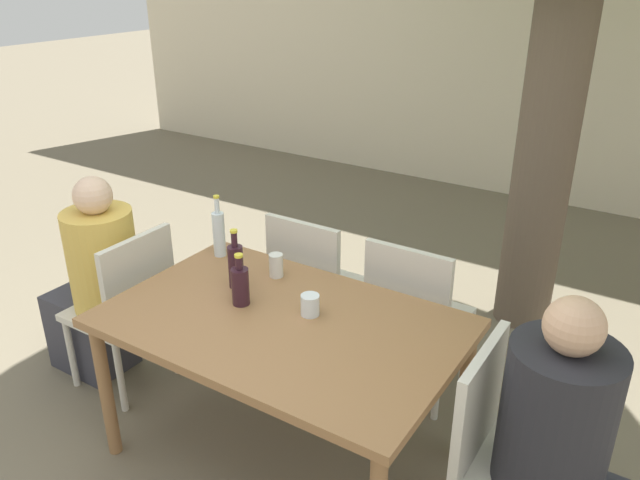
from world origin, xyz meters
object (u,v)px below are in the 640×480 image
at_px(person_seated_1, 573,472).
at_px(drinking_glass_0, 310,305).
at_px(patio_chair_2, 314,282).
at_px(person_seated_0, 97,289).
at_px(wine_bottle_2, 236,265).
at_px(drinking_glass_1, 276,265).
at_px(water_bottle_1, 219,232).
at_px(patio_chair_0, 128,303).
at_px(wine_bottle_0, 240,285).
at_px(patio_chair_3, 414,312).
at_px(patio_chair_1, 504,451).
at_px(dining_table_front, 282,334).

height_order(person_seated_1, drinking_glass_0, person_seated_1).
xyz_separation_m(patio_chair_2, person_seated_0, (-0.91, -0.71, 0.01)).
bearing_deg(wine_bottle_2, drinking_glass_0, -3.51).
bearing_deg(drinking_glass_1, water_bottle_1, 175.14).
bearing_deg(patio_chair_0, wine_bottle_2, 100.81).
xyz_separation_m(patio_chair_0, wine_bottle_0, (0.75, 0.01, 0.32)).
xyz_separation_m(person_seated_1, drinking_glass_0, (-1.13, 0.10, 0.25)).
distance_m(patio_chair_0, wine_bottle_0, 0.82).
distance_m(patio_chair_3, drinking_glass_0, 0.70).
distance_m(patio_chair_0, wine_bottle_2, 0.73).
xyz_separation_m(water_bottle_1, wine_bottle_2, (0.29, -0.21, -0.02)).
relative_size(patio_chair_0, patio_chair_3, 1.00).
relative_size(patio_chair_1, wine_bottle_2, 3.15).
bearing_deg(person_seated_0, person_seated_1, 90.00).
distance_m(patio_chair_3, person_seated_1, 1.15).
relative_size(patio_chair_0, wine_bottle_0, 3.75).
height_order(dining_table_front, patio_chair_2, patio_chair_2).
height_order(patio_chair_2, water_bottle_1, water_bottle_1).
bearing_deg(patio_chair_3, patio_chair_0, 29.00).
bearing_deg(patio_chair_3, dining_table_front, 67.14).
bearing_deg(person_seated_0, patio_chair_1, 90.00).
relative_size(wine_bottle_0, drinking_glass_0, 2.60).
bearing_deg(wine_bottle_0, drinking_glass_0, 15.79).
distance_m(person_seated_1, drinking_glass_1, 1.51).
relative_size(person_seated_0, person_seated_1, 0.99).
height_order(patio_chair_1, patio_chair_2, same).
bearing_deg(drinking_glass_1, dining_table_front, -50.60).
relative_size(drinking_glass_0, drinking_glass_1, 0.81).
bearing_deg(patio_chair_1, drinking_glass_1, 76.13).
bearing_deg(patio_chair_3, patio_chair_2, 0.00).
bearing_deg(dining_table_front, person_seated_1, -0.00).
relative_size(patio_chair_1, drinking_glass_1, 7.91).
bearing_deg(patio_chair_2, wine_bottle_0, 96.05).
bearing_deg(dining_table_front, patio_chair_2, 112.86).
distance_m(dining_table_front, patio_chair_2, 0.78).
xyz_separation_m(dining_table_front, wine_bottle_0, (-0.22, 0.01, 0.17)).
height_order(person_seated_1, drinking_glass_1, person_seated_1).
height_order(water_bottle_1, drinking_glass_1, water_bottle_1).
height_order(patio_chair_0, patio_chair_3, same).
height_order(patio_chair_1, patio_chair_3, same).
bearing_deg(drinking_glass_1, patio_chair_3, 36.47).
xyz_separation_m(patio_chair_0, person_seated_1, (2.19, -0.00, 0.02)).
distance_m(patio_chair_1, drinking_glass_0, 0.94).
height_order(water_bottle_1, wine_bottle_2, water_bottle_1).
height_order(dining_table_front, drinking_glass_0, drinking_glass_0).
bearing_deg(drinking_glass_1, wine_bottle_0, -85.20).
bearing_deg(patio_chair_2, patio_chair_3, -180.00).
relative_size(patio_chair_1, patio_chair_3, 1.00).
xyz_separation_m(patio_chair_3, water_bottle_1, (-0.92, -0.37, 0.35)).
height_order(person_seated_0, drinking_glass_1, person_seated_0).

